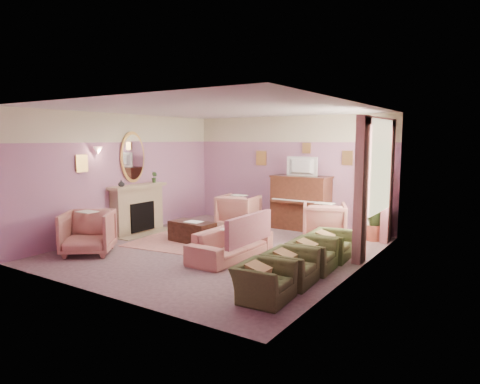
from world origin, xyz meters
The scene contains 48 objects.
floor centered at (0.00, 0.00, 0.00)m, with size 5.50×6.00×0.01m, color #7B5F64.
ceiling centered at (0.00, 0.00, 2.80)m, with size 5.50×6.00×0.01m, color silver.
wall_back centered at (0.00, 3.00, 1.40)m, with size 5.50×0.02×2.80m, color #8F6694.
wall_front centered at (0.00, -3.00, 1.40)m, with size 5.50×0.02×2.80m, color #8F6694.
wall_left centered at (-2.75, 0.00, 1.40)m, with size 0.02×6.00×2.80m, color #8F6694.
wall_right centered at (2.75, 0.00, 1.40)m, with size 0.02×6.00×2.80m, color #8F6694.
picture_rail_band centered at (0.00, 2.99, 2.47)m, with size 5.50×0.01×0.65m, color beige.
stripe_panel centered at (2.73, 1.30, 1.07)m, with size 0.01×3.00×2.15m, color #B7C99F.
fireplace_surround centered at (-2.59, 0.20, 0.55)m, with size 0.30×1.40×1.10m, color tan.
fireplace_inset centered at (-2.49, 0.20, 0.40)m, with size 0.18×0.72×0.68m, color black.
fire_ember centered at (-2.45, 0.20, 0.22)m, with size 0.06×0.54×0.10m, color #FE3219.
mantel_shelf centered at (-2.56, 0.20, 1.12)m, with size 0.40×1.55×0.07m, color tan.
hearth centered at (-2.39, 0.20, 0.01)m, with size 0.55×1.50×0.02m, color tan.
mirror_frame centered at (-2.70, 0.20, 1.80)m, with size 0.04×0.72×1.20m, color #E3B85B.
mirror_glass centered at (-2.67, 0.20, 1.80)m, with size 0.01×0.60×1.06m, color silver.
sconce_shade centered at (-2.62, -0.85, 1.98)m, with size 0.20×0.20×0.16m, color #FABCA1.
piano centered at (0.50, 2.68, 0.65)m, with size 1.40×0.60×1.30m, color #4E2719.
piano_keyshelf centered at (0.50, 2.33, 0.72)m, with size 1.30×0.12×0.06m, color #4E2719.
piano_keys centered at (0.50, 2.33, 0.76)m, with size 1.20×0.08×0.02m, color white.
piano_top centered at (0.50, 2.68, 1.31)m, with size 1.45×0.65×0.04m, color #4E2719.
television centered at (0.50, 2.63, 1.60)m, with size 0.80×0.12×0.48m, color black.
print_back_left centered at (-0.80, 2.96, 1.72)m, with size 0.30×0.03×0.38m, color #E3B85B.
print_back_right centered at (1.55, 2.96, 1.78)m, with size 0.26×0.03×0.34m, color #E3B85B.
print_back_mid centered at (0.50, 2.96, 2.00)m, with size 0.22×0.03×0.26m, color #E3B85B.
print_left_wall centered at (-2.71, -1.20, 1.72)m, with size 0.03×0.28×0.36m, color #E3B85B.
window_blind centered at (2.70, 1.55, 1.70)m, with size 0.03×1.40×1.80m, color beige.
curtain_left centered at (2.62, 0.63, 1.30)m, with size 0.16×0.34×2.60m, color #A65C69.
curtain_right centered at (2.62, 2.47, 1.30)m, with size 0.16×0.34×2.60m, color #A65C69.
pelmet centered at (2.62, 1.55, 2.56)m, with size 0.16×2.20×0.16m, color #A65C69.
mantel_plant centered at (-2.55, 0.75, 1.29)m, with size 0.16×0.16×0.28m, color #2E4E25.
mantel_vase centered at (-2.55, -0.30, 1.23)m, with size 0.16×0.16×0.16m, color beige.
area_rug centered at (-0.84, 0.09, 0.01)m, with size 2.50×1.80×0.01m, color #B57269.
coffee_table centered at (-0.90, 0.17, 0.23)m, with size 1.00×0.50×0.45m, color black.
table_paper centered at (-0.85, 0.17, 0.46)m, with size 0.35×0.28×0.01m, color white.
sofa centered at (0.50, -0.38, 0.38)m, with size 0.63×1.90×0.77m, color tan.
sofa_throw centered at (0.90, -0.38, 0.60)m, with size 0.10×1.44×0.53m, color #A65C69.
floral_armchair_left centered at (-0.85, 1.94, 0.47)m, with size 0.90×0.90×0.94m, color tan.
floral_armchair_right centered at (1.46, 1.83, 0.47)m, with size 0.90×0.90×0.94m, color tan.
floral_armchair_front centered at (-1.97, -1.67, 0.47)m, with size 0.90×0.90×0.94m, color tan.
olive_chair_a centered at (2.09, -1.90, 0.35)m, with size 0.56×0.80×0.70m, color #4C552C.
olive_chair_b centered at (2.09, -1.08, 0.35)m, with size 0.56×0.80×0.70m, color #4C552C.
olive_chair_c centered at (2.09, -0.26, 0.35)m, with size 0.56×0.80×0.70m, color #4C552C.
olive_chair_d centered at (2.09, 0.56, 0.35)m, with size 0.56×0.80×0.70m, color #4C552C.
side_table centered at (2.29, 2.64, 0.35)m, with size 0.52×0.52×0.70m, color white.
side_plant_big centered at (2.29, 2.64, 0.87)m, with size 0.30×0.30×0.34m, color #2E4E25.
side_plant_small centered at (2.41, 2.54, 0.84)m, with size 0.16×0.16×0.28m, color #2E4E25.
palm_pot centered at (2.34, 2.48, 0.17)m, with size 0.34×0.34×0.34m, color #974232.
palm_plant centered at (2.34, 2.48, 1.06)m, with size 0.76×0.76×1.44m, color #2E4E25.
Camera 1 is at (4.93, -6.87, 2.23)m, focal length 32.00 mm.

